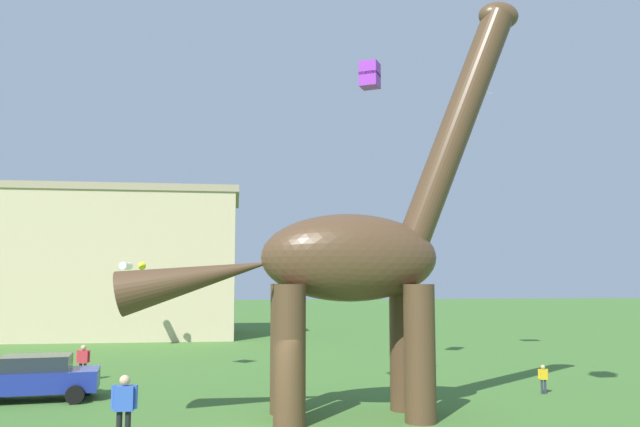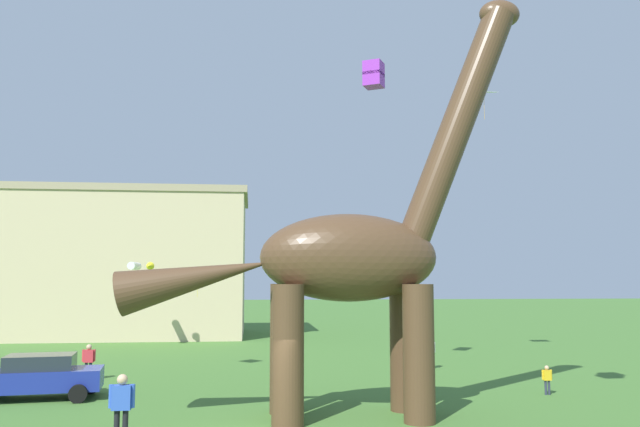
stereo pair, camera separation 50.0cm
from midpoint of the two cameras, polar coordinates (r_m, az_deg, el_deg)
The scene contains 11 objects.
dinosaur_sculpture at distance 19.90m, azimuth 3.15°, elevation -3.97°, with size 12.93×2.74×13.51m.
parked_sedan_left at distance 25.13m, azimuth -23.32°, elevation -13.25°, with size 4.40×2.34×1.55m.
person_watching_child at distance 25.55m, azimuth 20.26°, elevation -13.61°, with size 0.39×0.17×1.06m.
person_far_spectator at distance 29.05m, azimuth -19.58°, elevation -12.16°, with size 0.55×0.24×1.48m.
person_photographer at distance 31.24m, azimuth 10.28°, elevation -11.96°, with size 0.55×0.24×1.47m.
person_near_flyer at distance 17.67m, azimuth -16.58°, elevation -15.91°, with size 0.66×0.29×1.77m.
kite_mid_left at distance 29.65m, azimuth 5.33°, elevation 12.31°, with size 1.10×1.10×1.16m.
kite_mid_right at distance 41.21m, azimuth -15.72°, elevation -4.55°, with size 1.49×1.73×0.50m.
kite_high_left at distance 35.32m, azimuth 14.90°, elevation 10.48°, with size 1.33×1.01×1.61m.
kite_drifting at distance 30.23m, azimuth -10.45°, elevation -5.25°, with size 1.17×1.18×1.32m.
background_building_block at distance 51.11m, azimuth -19.94°, elevation -4.24°, with size 24.08×10.46×10.84m.
Camera 2 is at (-0.07, -17.06, 4.19)m, focal length 35.64 mm.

